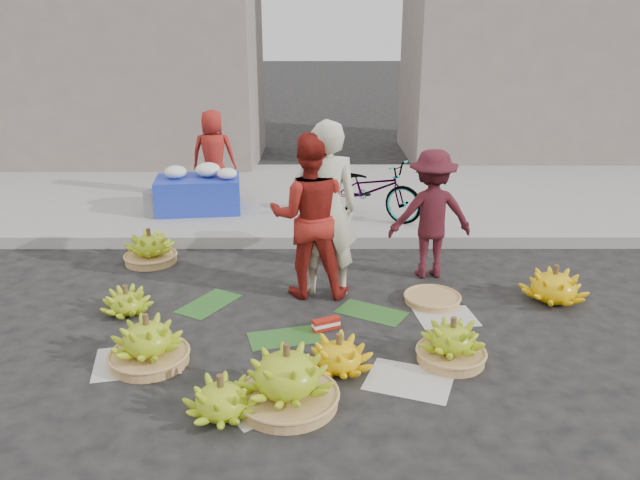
{
  "coord_description": "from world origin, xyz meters",
  "views": [
    {
      "loc": [
        0.2,
        -5.12,
        2.66
      ],
      "look_at": [
        0.2,
        0.42,
        0.7
      ],
      "focal_mm": 35.0,
      "sensor_mm": 36.0,
      "label": 1
    }
  ],
  "objects_px": {
    "vendor_cream": "(326,209)",
    "flower_table": "(199,192)",
    "banana_bunch_0": "(148,343)",
    "bicycle": "(370,189)",
    "banana_bunch_4": "(452,343)"
  },
  "relations": [
    {
      "from": "vendor_cream",
      "to": "flower_table",
      "type": "height_order",
      "value": "vendor_cream"
    },
    {
      "from": "banana_bunch_4",
      "to": "flower_table",
      "type": "distance_m",
      "value": 4.81
    },
    {
      "from": "banana_bunch_0",
      "to": "flower_table",
      "type": "xyz_separation_m",
      "value": [
        -0.29,
        3.95,
        0.21
      ]
    },
    {
      "from": "flower_table",
      "to": "bicycle",
      "type": "xyz_separation_m",
      "value": [
        2.37,
        -0.33,
        0.12
      ]
    },
    {
      "from": "banana_bunch_0",
      "to": "bicycle",
      "type": "distance_m",
      "value": 4.19
    },
    {
      "from": "bicycle",
      "to": "banana_bunch_4",
      "type": "bearing_deg",
      "value": -142.22
    },
    {
      "from": "banana_bunch_0",
      "to": "flower_table",
      "type": "distance_m",
      "value": 3.97
    },
    {
      "from": "banana_bunch_0",
      "to": "banana_bunch_4",
      "type": "bearing_deg",
      "value": 0.62
    },
    {
      "from": "banana_bunch_0",
      "to": "bicycle",
      "type": "xyz_separation_m",
      "value": [
        2.08,
        3.63,
        0.33
      ]
    },
    {
      "from": "vendor_cream",
      "to": "bicycle",
      "type": "distance_m",
      "value": 2.31
    },
    {
      "from": "banana_bunch_4",
      "to": "flower_table",
      "type": "relative_size",
      "value": 0.45
    },
    {
      "from": "vendor_cream",
      "to": "flower_table",
      "type": "distance_m",
      "value": 3.11
    },
    {
      "from": "flower_table",
      "to": "banana_bunch_0",
      "type": "bearing_deg",
      "value": -92.76
    },
    {
      "from": "banana_bunch_4",
      "to": "bicycle",
      "type": "bearing_deg",
      "value": 96.38
    },
    {
      "from": "banana_bunch_0",
      "to": "vendor_cream",
      "type": "height_order",
      "value": "vendor_cream"
    }
  ]
}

